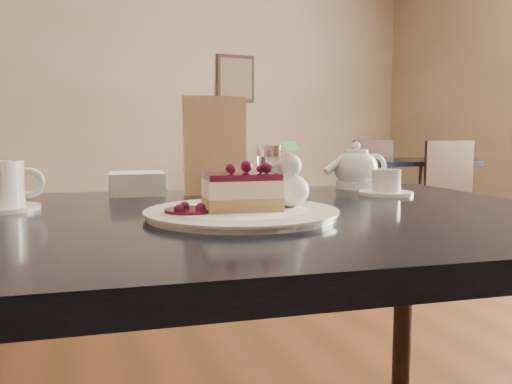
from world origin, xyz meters
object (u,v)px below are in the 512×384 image
object	(u,v)px
coffee_set	(2,188)
cheesecake_slice	(242,192)
main_table	(235,257)
bg_table_far_right	(405,233)
dessert_plate	(242,213)
tea_set	(361,172)

from	to	relation	value
coffee_set	cheesecake_slice	bearing A→B (deg)	-30.52
main_table	cheesecake_slice	bearing A→B (deg)	-90.00
bg_table_far_right	main_table	bearing A→B (deg)	-121.51
main_table	dessert_plate	size ratio (longest dim) A/B	4.17
dessert_plate	bg_table_far_right	distance (m)	3.87
dessert_plate	main_table	bearing A→B (deg)	83.78
coffee_set	bg_table_far_right	bearing A→B (deg)	41.88
tea_set	coffee_set	bearing A→B (deg)	-174.50
cheesecake_slice	tea_set	distance (m)	0.53
coffee_set	tea_set	distance (m)	0.83
main_table	cheesecake_slice	distance (m)	0.14
cheesecake_slice	bg_table_far_right	size ratio (longest dim) A/B	0.08
cheesecake_slice	coffee_set	bearing A→B (deg)	155.70
dessert_plate	cheesecake_slice	distance (m)	0.04
dessert_plate	coffee_set	world-z (taller)	coffee_set
dessert_plate	coffee_set	bearing A→B (deg)	149.48
dessert_plate	tea_set	distance (m)	0.53
main_table	bg_table_far_right	bearing A→B (deg)	54.16
cheesecake_slice	coffee_set	size ratio (longest dim) A/B	0.93
cheesecake_slice	coffee_set	distance (m)	0.45
main_table	dessert_plate	distance (m)	0.10
dessert_plate	bg_table_far_right	world-z (taller)	dessert_plate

